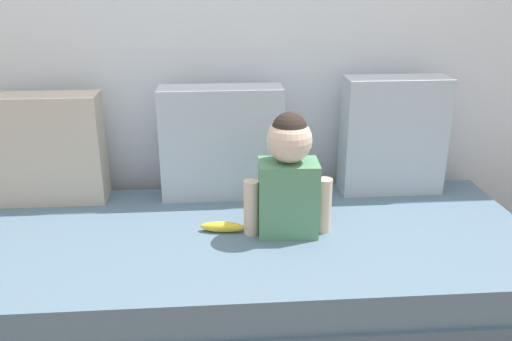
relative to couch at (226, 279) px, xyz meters
The scene contains 8 objects.
ground_plane 0.20m from the couch, ahead, with size 12.00×12.00×0.00m, color brown.
back_wall 1.16m from the couch, 90.00° to the left, with size 5.62×0.10×2.36m, color silver.
couch is the anchor object (origin of this frame).
throw_pillow_left 0.94m from the couch, 153.43° to the left, with size 0.50×0.16×0.46m, color #C1B29E.
throw_pillow_center 0.58m from the couch, 90.00° to the left, with size 0.52×0.16×0.48m, color #B2BCC6.
throw_pillow_right 0.95m from the couch, 26.57° to the left, with size 0.44×0.16×0.51m, color #B2BCC6.
toddler 0.49m from the couch, ahead, with size 0.33×0.17×0.47m.
banana 0.22m from the couch, 118.08° to the left, with size 0.17×0.04×0.04m, color yellow.
Camera 1 is at (-0.02, -1.80, 1.32)m, focal length 37.23 mm.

